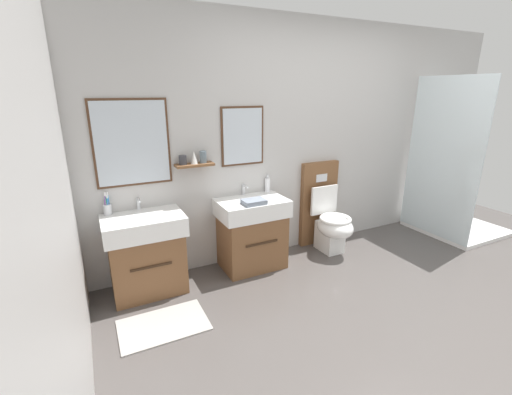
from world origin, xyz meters
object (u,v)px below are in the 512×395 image
(vanity_sink_left, at_px, (146,252))
(vanity_sink_right, at_px, (251,232))
(shower_tray, at_px, (451,204))
(toilet, at_px, (326,218))
(toothbrush_cup, at_px, (107,208))
(folded_hand_towel, at_px, (254,202))
(soap_dispenser, at_px, (267,185))

(vanity_sink_left, relative_size, vanity_sink_right, 1.00)
(vanity_sink_right, relative_size, shower_tray, 0.38)
(vanity_sink_left, xyz_separation_m, shower_tray, (3.75, -0.34, 0.01))
(vanity_sink_right, height_order, toilet, toilet)
(toilet, distance_m, toothbrush_cup, 2.34)
(folded_hand_towel, xyz_separation_m, shower_tray, (2.73, -0.19, -0.37))
(vanity_sink_left, distance_m, folded_hand_towel, 1.10)
(vanity_sink_left, xyz_separation_m, soap_dispenser, (1.34, 0.17, 0.43))
(vanity_sink_right, distance_m, folded_hand_towel, 0.40)
(vanity_sink_left, relative_size, folded_hand_towel, 3.34)
(vanity_sink_left, distance_m, shower_tray, 3.77)
(toilet, bearing_deg, vanity_sink_left, -179.93)
(vanity_sink_right, distance_m, soap_dispenser, 0.54)
(vanity_sink_right, distance_m, toothbrush_cup, 1.40)
(toilet, bearing_deg, folded_hand_towel, -171.79)
(toilet, height_order, folded_hand_towel, toilet)
(vanity_sink_left, distance_m, soap_dispenser, 1.42)
(toothbrush_cup, bearing_deg, toilet, -4.02)
(soap_dispenser, bearing_deg, folded_hand_towel, -135.06)
(toothbrush_cup, xyz_separation_m, shower_tray, (4.02, -0.50, -0.41))
(vanity_sink_left, bearing_deg, soap_dispenser, 7.40)
(folded_hand_towel, bearing_deg, soap_dispenser, 44.94)
(shower_tray, bearing_deg, vanity_sink_right, 172.86)
(toilet, xyz_separation_m, folded_hand_towel, (-1.01, -0.15, 0.38))
(toothbrush_cup, height_order, soap_dispenser, toothbrush_cup)
(toothbrush_cup, distance_m, folded_hand_towel, 1.32)
(vanity_sink_left, distance_m, toilet, 2.03)
(folded_hand_towel, distance_m, shower_tray, 2.76)
(vanity_sink_left, distance_m, vanity_sink_right, 1.06)
(toilet, relative_size, soap_dispenser, 5.33)
(vanity_sink_right, xyz_separation_m, folded_hand_towel, (-0.04, -0.14, 0.38))
(soap_dispenser, distance_m, folded_hand_towel, 0.45)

